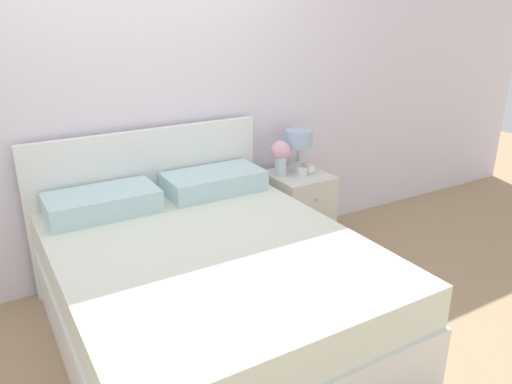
% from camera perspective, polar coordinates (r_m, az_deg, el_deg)
% --- Properties ---
extents(ground_plane, '(12.00, 12.00, 0.00)m').
position_cam_1_polar(ground_plane, '(3.80, -11.44, -8.30)').
color(ground_plane, tan).
extents(wall_back, '(8.00, 0.06, 2.60)m').
position_cam_1_polar(wall_back, '(3.44, -13.39, 11.54)').
color(wall_back, white).
rests_on(wall_back, ground_plane).
extents(bed, '(1.62, 1.95, 1.04)m').
position_cam_1_polar(bed, '(2.90, -5.68, -10.44)').
color(bed, white).
rests_on(bed, ground_plane).
extents(nightstand, '(0.43, 0.47, 0.60)m').
position_cam_1_polar(nightstand, '(3.92, 4.76, -2.11)').
color(nightstand, silver).
rests_on(nightstand, ground_plane).
extents(table_lamp, '(0.21, 0.21, 0.32)m').
position_cam_1_polar(table_lamp, '(3.85, 4.86, 5.67)').
color(table_lamp, white).
rests_on(table_lamp, nightstand).
extents(flower_vase, '(0.14, 0.14, 0.27)m').
position_cam_1_polar(flower_vase, '(3.73, 2.87, 4.26)').
color(flower_vase, silver).
rests_on(flower_vase, nightstand).
extents(teacup, '(0.12, 0.12, 0.06)m').
position_cam_1_polar(teacup, '(3.74, 5.30, 2.12)').
color(teacup, white).
rests_on(teacup, nightstand).
extents(alarm_clock, '(0.07, 0.06, 0.08)m').
position_cam_1_polar(alarm_clock, '(3.83, 6.14, 2.67)').
color(alarm_clock, beige).
rests_on(alarm_clock, nightstand).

